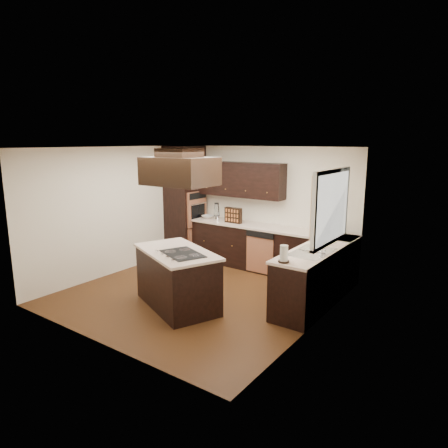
{
  "coord_description": "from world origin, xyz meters",
  "views": [
    {
      "loc": [
        4.14,
        -5.08,
        2.61
      ],
      "look_at": [
        0.1,
        0.6,
        1.15
      ],
      "focal_mm": 32.0,
      "sensor_mm": 36.0,
      "label": 1
    }
  ],
  "objects_px": {
    "oven_column": "(185,210)",
    "island": "(177,280)",
    "range_hood": "(180,171)",
    "spice_rack": "(233,215)"
  },
  "relations": [
    {
      "from": "island",
      "to": "spice_rack",
      "type": "relative_size",
      "value": 3.88
    },
    {
      "from": "oven_column",
      "to": "range_hood",
      "type": "relative_size",
      "value": 2.02
    },
    {
      "from": "island",
      "to": "oven_column",
      "type": "bearing_deg",
      "value": 151.6
    },
    {
      "from": "oven_column",
      "to": "island",
      "type": "height_order",
      "value": "oven_column"
    },
    {
      "from": "oven_column",
      "to": "range_hood",
      "type": "xyz_separation_m",
      "value": [
        1.88,
        -2.25,
        1.1
      ]
    },
    {
      "from": "island",
      "to": "spice_rack",
      "type": "height_order",
      "value": "spice_rack"
    },
    {
      "from": "oven_column",
      "to": "island",
      "type": "distance_m",
      "value": 2.99
    },
    {
      "from": "range_hood",
      "to": "island",
      "type": "bearing_deg",
      "value": -143.32
    },
    {
      "from": "island",
      "to": "spice_rack",
      "type": "distance_m",
      "value": 2.44
    },
    {
      "from": "island",
      "to": "spice_rack",
      "type": "xyz_separation_m",
      "value": [
        -0.49,
        2.3,
        0.64
      ]
    }
  ]
}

